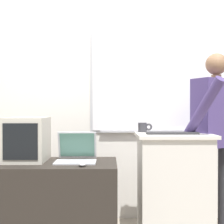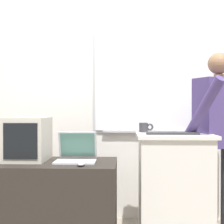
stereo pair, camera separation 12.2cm
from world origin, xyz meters
name	(u,v)px [view 1 (the left image)]	position (x,y,z in m)	size (l,w,h in m)	color
back_wall	(122,93)	(0.02, 1.19, 1.36)	(6.40, 0.17, 2.71)	silver
lectern_podium	(174,188)	(0.44, 0.48, 0.49)	(0.66, 0.51, 0.97)	beige
side_desk	(59,206)	(-0.55, 0.39, 0.37)	(0.98, 0.60, 0.74)	#28231E
person_presenter	(216,130)	(0.87, 0.64, 0.99)	(0.62, 0.72, 1.71)	#333338
laptop	(76,152)	(-0.41, 0.45, 0.81)	(0.34, 0.30, 0.25)	#B7BABF
wireless_keyboard	(172,133)	(0.42, 0.42, 0.98)	(0.44, 0.11, 0.02)	#2D2D30
computer_mouse_by_laptop	(83,164)	(-0.33, 0.21, 0.75)	(0.06, 0.10, 0.03)	#BCBCC1
crt_monitor	(27,139)	(-0.84, 0.47, 0.93)	(0.34, 0.41, 0.38)	#BCB7A8
coffee_mug	(143,127)	(0.19, 0.67, 1.02)	(0.13, 0.08, 0.09)	#333338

